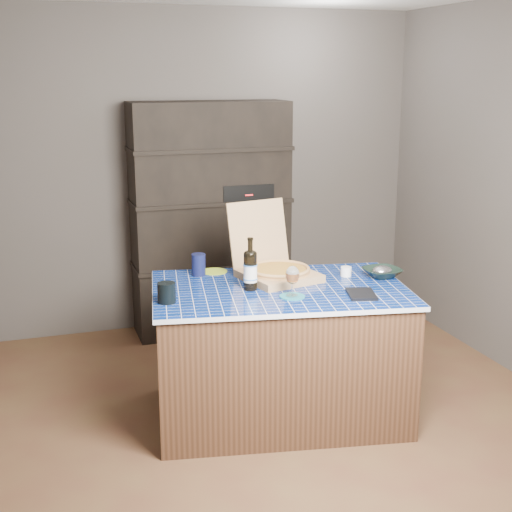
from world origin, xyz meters
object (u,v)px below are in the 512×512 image
object	(u,v)px
kitchen_island	(279,352)
mead_bottle	(250,269)
pizza_box	(277,268)
wine_glass	(292,276)
dvd_case	(361,294)
bowl	(382,273)

from	to	relation	value
kitchen_island	mead_bottle	world-z (taller)	mead_bottle
pizza_box	mead_bottle	xyz separation A→B (m)	(-0.22, -0.17, 0.06)
kitchen_island	mead_bottle	distance (m)	0.55
wine_glass	dvd_case	world-z (taller)	wine_glass
pizza_box	kitchen_island	bearing A→B (deg)	-116.69
wine_glass	bowl	distance (m)	0.70
kitchen_island	pizza_box	xyz separation A→B (m)	(0.05, 0.18, 0.46)
kitchen_island	bowl	world-z (taller)	bowl
pizza_box	dvd_case	distance (m)	0.58
mead_bottle	bowl	xyz separation A→B (m)	(0.84, -0.00, -0.09)
bowl	mead_bottle	bearing A→B (deg)	179.85
wine_glass	dvd_case	bearing A→B (deg)	-14.30
mead_bottle	wine_glass	xyz separation A→B (m)	(0.18, -0.20, 0.00)
mead_bottle	dvd_case	world-z (taller)	mead_bottle
pizza_box	wine_glass	xyz separation A→B (m)	(-0.04, -0.37, 0.06)
kitchen_island	pizza_box	size ratio (longest dim) A/B	2.83
mead_bottle	bowl	size ratio (longest dim) A/B	1.38
pizza_box	wine_glass	size ratio (longest dim) A/B	3.29
pizza_box	bowl	size ratio (longest dim) A/B	2.55
kitchen_island	mead_bottle	size ratio (longest dim) A/B	5.23
pizza_box	wine_glass	world-z (taller)	pizza_box
bowl	kitchen_island	bearing A→B (deg)	-179.12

